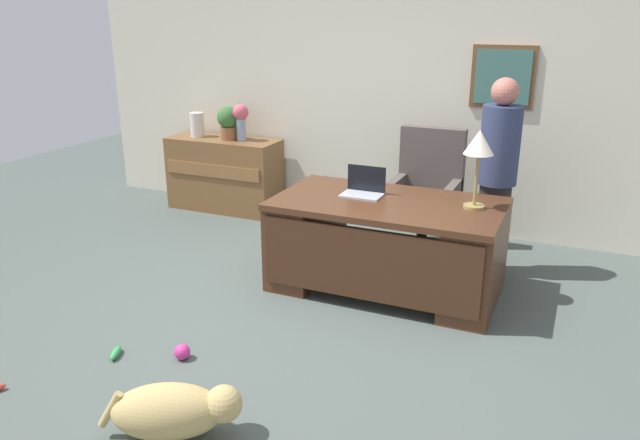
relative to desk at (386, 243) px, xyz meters
name	(u,v)px	position (x,y,z in m)	size (l,w,h in m)	color
ground_plane	(277,328)	(-0.49, -0.93, -0.40)	(12.00, 12.00, 0.00)	#4C5651
back_wall	(394,93)	(-0.49, 1.67, 0.95)	(7.00, 0.16, 2.70)	beige
desk	(386,243)	(0.00, 0.00, 0.00)	(1.76, 0.98, 0.74)	#4C2B19
credenza	(225,174)	(-2.32, 1.32, 0.00)	(1.26, 0.50, 0.80)	brown
armchair	(426,198)	(0.06, 1.02, 0.10)	(0.60, 0.59, 1.13)	#564C47
person_standing	(497,176)	(0.72, 0.70, 0.45)	(0.32, 0.32, 1.65)	#262323
dog_lying	(174,410)	(-0.45, -2.18, -0.25)	(0.71, 0.53, 0.30)	tan
laptop	(364,188)	(-0.23, 0.11, 0.39)	(0.32, 0.22, 0.22)	#B2B5BA
desk_lamp	(479,147)	(0.64, 0.12, 0.80)	(0.22, 0.22, 0.59)	#9E8447
vase_with_flowers	(241,118)	(-2.08, 1.32, 0.64)	(0.17, 0.17, 0.39)	#8CA2C0
vase_empty	(197,125)	(-2.64, 1.32, 0.53)	(0.15, 0.15, 0.27)	silver
potted_plant	(228,121)	(-2.24, 1.32, 0.60)	(0.24, 0.24, 0.36)	brown
dog_toy_ball	(182,352)	(-0.87, -1.54, -0.35)	(0.10, 0.10, 0.10)	#D8338C
dog_toy_plush	(116,353)	(-1.29, -1.69, -0.38)	(0.16, 0.05, 0.05)	green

